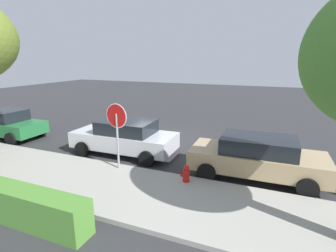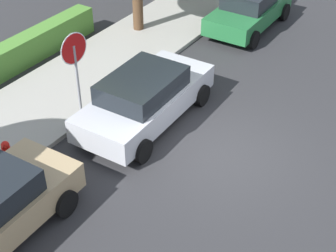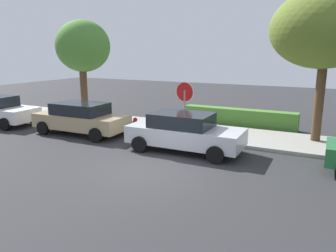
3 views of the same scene
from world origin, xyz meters
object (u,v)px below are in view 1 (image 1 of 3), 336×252
parked_car_tan (257,157)px  fire_hydrant (186,175)px  parked_car_green (6,124)px  stop_sign (117,125)px  parked_car_silver (125,137)px

parked_car_tan → fire_hydrant: 2.60m
parked_car_tan → parked_car_green: (12.59, -0.01, -0.04)m
parked_car_green → fire_hydrant: (-10.51, 1.51, -0.38)m
parked_car_green → fire_hydrant: size_ratio=5.83×
stop_sign → parked_car_silver: stop_sign is taller
parked_car_green → fire_hydrant: parked_car_green is taller
stop_sign → parked_car_tan: stop_sign is taller
fire_hydrant → parked_car_green: bearing=-8.2°
stop_sign → parked_car_silver: (0.77, -1.71, -1.01)m
stop_sign → parked_car_tan: 5.05m
parked_car_silver → parked_car_green: parked_car_silver is taller
parked_car_green → parked_car_tan: bearing=180.0°
parked_car_silver → stop_sign: bearing=114.2°
parked_car_silver → fire_hydrant: parked_car_silver is taller
stop_sign → parked_car_green: 8.05m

